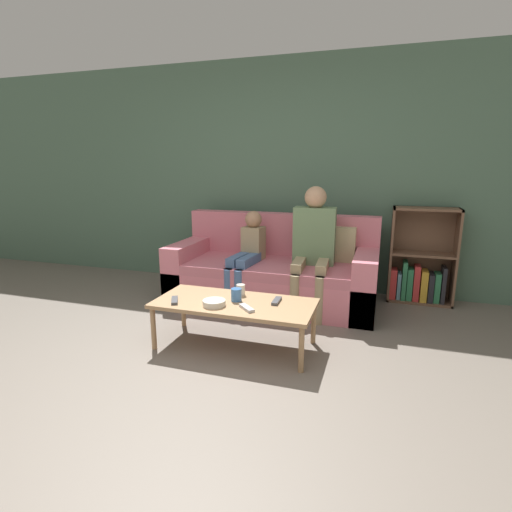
{
  "coord_description": "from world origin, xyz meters",
  "views": [
    {
      "loc": [
        1.12,
        -1.96,
        1.44
      ],
      "look_at": [
        0.04,
        1.4,
        0.63
      ],
      "focal_mm": 28.0,
      "sensor_mm": 36.0,
      "label": 1
    }
  ],
  "objects": [
    {
      "name": "coffee_table",
      "position": [
        0.04,
        0.84,
        0.35
      ],
      "size": [
        1.27,
        0.58,
        0.38
      ],
      "color": "#A87F56",
      "rests_on": "ground_plane"
    },
    {
      "name": "person_child",
      "position": [
        -0.19,
        1.85,
        0.55
      ],
      "size": [
        0.26,
        0.65,
        0.96
      ],
      "rotation": [
        0.0,
        0.0,
        -0.09
      ],
      "color": "#476693",
      "rests_on": "ground_plane"
    },
    {
      "name": "bookshelf",
      "position": [
        1.53,
        2.47,
        0.38
      ],
      "size": [
        0.65,
        0.28,
        1.01
      ],
      "color": "brown",
      "rests_on": "ground_plane"
    },
    {
      "name": "person_adult",
      "position": [
        0.47,
        1.92,
        0.71
      ],
      "size": [
        0.42,
        0.65,
        1.23
      ],
      "rotation": [
        0.0,
        0.0,
        0.06
      ],
      "color": "#9E8966",
      "rests_on": "ground_plane"
    },
    {
      "name": "cup_far",
      "position": [
        0.05,
        0.87,
        0.43
      ],
      "size": [
        0.08,
        0.08,
        0.1
      ],
      "color": "#3D70B2",
      "rests_on": "coffee_table"
    },
    {
      "name": "snack_bowl",
      "position": [
        -0.08,
        0.71,
        0.4
      ],
      "size": [
        0.18,
        0.18,
        0.05
      ],
      "color": "beige",
      "rests_on": "coffee_table"
    },
    {
      "name": "ground_plane",
      "position": [
        0.0,
        0.0,
        0.0
      ],
      "size": [
        22.0,
        22.0,
        0.0
      ],
      "primitive_type": "plane",
      "color": "#70665B"
    },
    {
      "name": "wall_back",
      "position": [
        0.0,
        2.63,
        1.3
      ],
      "size": [
        12.0,
        0.06,
        2.6
      ],
      "color": "#4C6B56",
      "rests_on": "ground_plane"
    },
    {
      "name": "cup_near",
      "position": [
        0.03,
        1.01,
        0.42
      ],
      "size": [
        0.07,
        0.07,
        0.09
      ],
      "color": "silver",
      "rests_on": "coffee_table"
    },
    {
      "name": "tv_remote_2",
      "position": [
        0.36,
        0.93,
        0.39
      ],
      "size": [
        0.05,
        0.17,
        0.02
      ],
      "rotation": [
        0.0,
        0.0,
        0.03
      ],
      "color": "#47474C",
      "rests_on": "coffee_table"
    },
    {
      "name": "tv_remote_1",
      "position": [
        0.19,
        0.71,
        0.39
      ],
      "size": [
        0.16,
        0.15,
        0.02
      ],
      "rotation": [
        0.0,
        0.0,
        0.81
      ],
      "color": "#B7B7BC",
      "rests_on": "coffee_table"
    },
    {
      "name": "tv_remote_0",
      "position": [
        -0.41,
        0.7,
        0.39
      ],
      "size": [
        0.12,
        0.17,
        0.02
      ],
      "rotation": [
        0.0,
        0.0,
        0.49
      ],
      "color": "#47474C",
      "rests_on": "coffee_table"
    },
    {
      "name": "couch",
      "position": [
        0.05,
        2.0,
        0.3
      ],
      "size": [
        2.12,
        0.93,
        0.91
      ],
      "color": "#D1707F",
      "rests_on": "ground_plane"
    }
  ]
}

